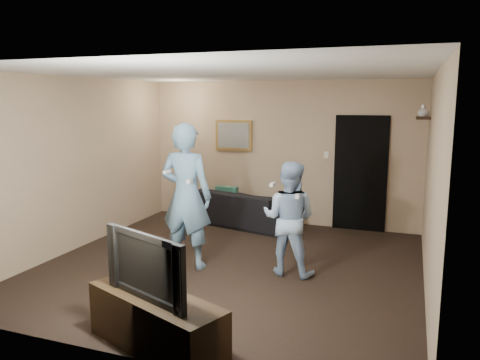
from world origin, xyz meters
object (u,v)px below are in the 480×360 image
at_px(tv_console, 156,323).
at_px(television, 154,264).
at_px(sofa, 241,207).
at_px(wii_player_left, 186,196).
at_px(wii_player_right, 289,218).

xyz_separation_m(tv_console, television, (0.00, 0.00, 0.56)).
bearing_deg(sofa, wii_player_left, 104.74).
bearing_deg(tv_console, television, 0.00).
bearing_deg(wii_player_left, wii_player_right, 9.16).
bearing_deg(sofa, tv_console, 113.16).
relative_size(television, wii_player_right, 0.71).
bearing_deg(wii_player_right, tv_console, -106.05).
xyz_separation_m(sofa, wii_player_left, (0.07, -2.33, 0.67)).
height_order(wii_player_left, wii_player_right, wii_player_left).
height_order(sofa, wii_player_right, wii_player_right).
relative_size(sofa, tv_console, 1.47).
height_order(sofa, tv_console, sofa).
xyz_separation_m(television, wii_player_right, (0.65, 2.27, -0.07)).
distance_m(television, wii_player_right, 2.37).
height_order(tv_console, wii_player_left, wii_player_left).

